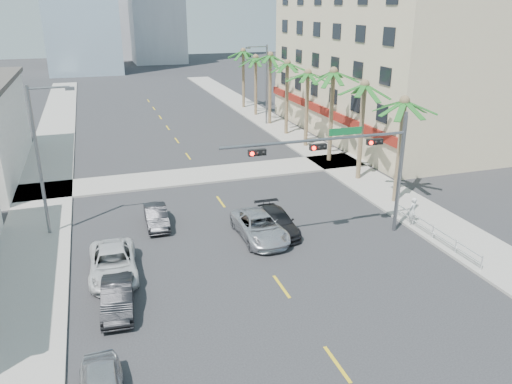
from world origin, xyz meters
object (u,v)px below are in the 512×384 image
at_px(car_lane_left, 156,217).
at_px(car_lane_right, 277,222).
at_px(traffic_signal_mast, 354,157).
at_px(car_parked_mid, 117,298).
at_px(car_lane_center, 260,227).
at_px(car_parked_far, 113,263).
at_px(pedestrian, 412,211).

distance_m(car_lane_left, car_lane_right, 7.58).
relative_size(traffic_signal_mast, car_parked_mid, 2.84).
distance_m(car_lane_left, car_lane_center, 6.70).
height_order(car_parked_far, pedestrian, pedestrian).
xyz_separation_m(car_lane_left, car_lane_center, (5.59, -3.69, 0.10)).
distance_m(car_parked_mid, car_lane_left, 9.28).
xyz_separation_m(car_lane_right, pedestrian, (8.28, -1.93, 0.38)).
distance_m(traffic_signal_mast, car_parked_mid, 14.70).
bearing_deg(car_parked_mid, car_parked_far, 94.41).
bearing_deg(car_lane_center, traffic_signal_mast, -18.84).
relative_size(car_lane_right, pedestrian, 2.56).
bearing_deg(car_lane_left, car_parked_far, -116.41).
relative_size(car_parked_mid, car_lane_left, 1.04).
bearing_deg(car_parked_mid, pedestrian, 15.89).
xyz_separation_m(car_parked_mid, car_lane_center, (8.54, 5.11, 0.08)).
bearing_deg(pedestrian, car_parked_far, -22.00).
bearing_deg(car_lane_center, car_lane_right, 20.13).
bearing_deg(car_lane_right, car_lane_center, -157.32).
height_order(car_lane_left, car_lane_center, car_lane_center).
relative_size(car_parked_mid, pedestrian, 2.19).
height_order(car_lane_center, car_lane_right, car_lane_center).
height_order(car_lane_left, car_lane_right, car_lane_right).
height_order(car_parked_far, car_lane_right, car_parked_far).
xyz_separation_m(traffic_signal_mast, car_parked_far, (-13.58, -0.22, -4.36)).
distance_m(traffic_signal_mast, car_lane_left, 12.69).
xyz_separation_m(traffic_signal_mast, car_lane_right, (-3.76, 2.12, -4.40)).
distance_m(car_parked_mid, car_lane_center, 9.95).
distance_m(car_parked_mid, car_lane_right, 11.31).
distance_m(car_parked_mid, pedestrian, 18.47).
bearing_deg(car_lane_left, traffic_signal_mast, -24.95).
xyz_separation_m(car_parked_mid, car_lane_right, (9.82, 5.60, 0.02)).
relative_size(car_lane_left, pedestrian, 2.11).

